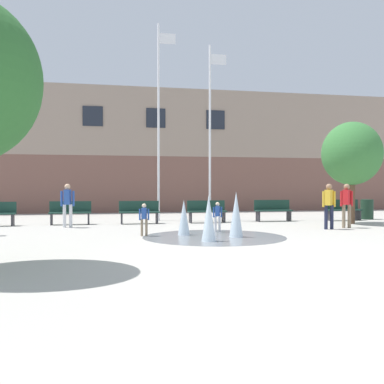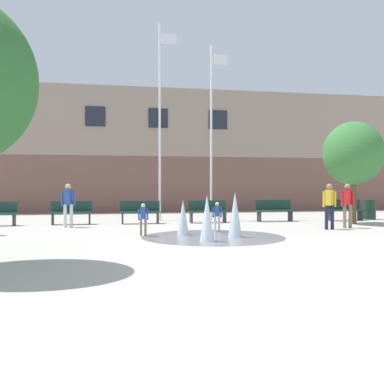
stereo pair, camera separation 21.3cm
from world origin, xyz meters
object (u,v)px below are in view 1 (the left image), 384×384
park_bench_left_of_flagpoles (70,212)px  flagpole_right (211,127)px  child_in_fountain (218,214)px  flagpole_left (159,117)px  park_bench_under_left_flagpole (139,212)px  adult_near_bench (347,202)px  park_bench_center (207,211)px  park_bench_near_trashcan (273,210)px  child_running (144,217)px  park_bench_far_right (343,209)px  trash_can (367,209)px  street_tree_near_building (352,154)px  adult_watching (329,203)px  teen_by_trashcan (68,202)px

park_bench_left_of_flagpoles → flagpole_right: (5.97, 1.27, 3.65)m
child_in_fountain → flagpole_left: 6.65m
flagpole_left → park_bench_under_left_flagpole: bearing=-124.8°
adult_near_bench → park_bench_center: bearing=100.2°
flagpole_right → park_bench_left_of_flagpoles: bearing=-168.0°
child_in_fountain → park_bench_near_trashcan: bearing=165.7°
child_running → child_in_fountain: 2.57m
park_bench_left_of_flagpoles → child_running: child_running is taller
park_bench_far_right → trash_can: 1.47m
trash_can → street_tree_near_building: bearing=-134.4°
park_bench_under_left_flagpole → park_bench_far_right: same height
flagpole_left → flagpole_right: (2.30, 0.00, -0.40)m
flagpole_left → trash_can: flagpole_left is taller
park_bench_near_trashcan → adult_watching: adult_watching is taller
park_bench_center → street_tree_near_building: (5.53, -1.72, 2.31)m
adult_near_bench → flagpole_left: size_ratio=0.19×
flagpole_right → street_tree_near_building: size_ratio=1.91×
adult_watching → flagpole_right: size_ratio=0.20×
adult_near_bench → street_tree_near_building: street_tree_near_building is taller
child_in_fountain → park_bench_left_of_flagpoles: bearing=-101.0°
park_bench_far_right → child_in_fountain: (-6.64, -3.71, 0.10)m
child_running → child_in_fountain: size_ratio=1.00×
flagpole_left → flagpole_right: size_ratio=1.10×
adult_watching → adult_near_bench: bearing=159.1°
park_bench_under_left_flagpole → park_bench_far_right: 8.89m
adult_near_bench → teen_by_trashcan: 10.09m
park_bench_near_trashcan → flagpole_left: bearing=164.2°
flagpole_right → street_tree_near_building: flagpole_right is taller
adult_watching → flagpole_left: (-5.31, 5.06, 3.59)m
park_bench_left_of_flagpoles → adult_near_bench: (9.86, -3.44, 0.45)m
park_bench_near_trashcan → adult_near_bench: (1.47, -3.37, 0.45)m
child_running → trash_can: (10.53, 4.78, -0.13)m
flagpole_right → park_bench_under_left_flagpole: bearing=-156.6°
park_bench_near_trashcan → adult_near_bench: bearing=-66.5°
adult_watching → teen_by_trashcan: bearing=-57.8°
park_bench_under_left_flagpole → child_running: size_ratio=1.62×
park_bench_far_right → trash_can: bearing=14.8°
flagpole_left → park_bench_near_trashcan: bearing=-15.8°
adult_near_bench → park_bench_left_of_flagpoles: bearing=117.4°
park_bench_under_left_flagpole → child_in_fountain: size_ratio=1.62×
flagpole_left → street_tree_near_building: size_ratio=2.11×
park_bench_under_left_flagpole → teen_by_trashcan: bearing=-156.5°
park_bench_near_trashcan → adult_near_bench: 3.70m
park_bench_near_trashcan → adult_watching: (0.59, -3.72, 0.45)m
teen_by_trashcan → flagpole_right: (5.98, 2.59, 3.20)m
park_bench_left_of_flagpoles → park_bench_near_trashcan: bearing=-0.5°
park_bench_left_of_flagpoles → adult_watching: 9.76m
park_bench_near_trashcan → flagpole_right: (-2.42, 1.34, 3.65)m
park_bench_near_trashcan → street_tree_near_building: size_ratio=0.39×
adult_near_bench → flagpole_left: (-6.19, 4.71, 3.59)m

